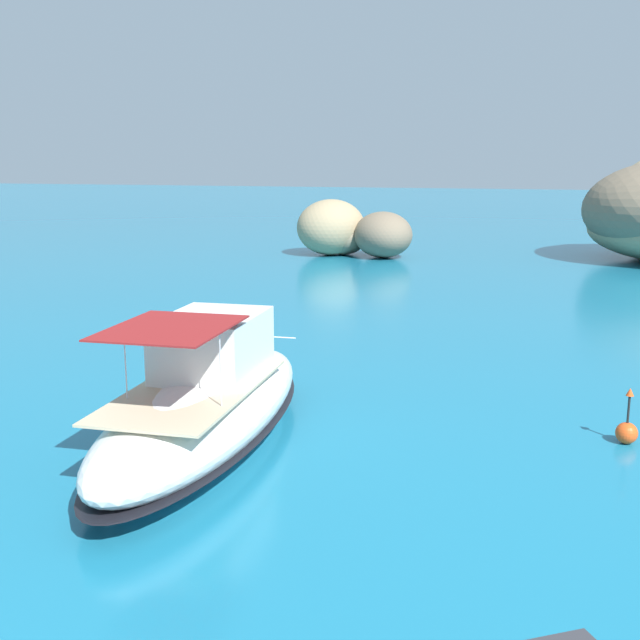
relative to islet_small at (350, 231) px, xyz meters
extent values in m
ellipsoid|color=#84755B|center=(-0.68, 0.57, -0.35)|extent=(4.88, 5.35, 3.03)
ellipsoid|color=#9E8966|center=(-1.52, -0.02, 0.26)|extent=(6.82, 7.16, 4.25)
ellipsoid|color=#756651|center=(2.66, -0.35, -0.15)|extent=(6.22, 6.72, 3.42)
ellipsoid|color=white|center=(7.64, -39.64, -0.93)|extent=(4.15, 11.22, 1.87)
ellipsoid|color=black|center=(7.64, -39.64, -1.35)|extent=(4.23, 11.44, 0.22)
cube|color=#C6B793|center=(7.70, -40.46, -0.14)|extent=(3.27, 6.25, 0.06)
cube|color=silver|center=(7.60, -39.09, 0.66)|extent=(2.54, 3.25, 1.54)
cube|color=#2D4756|center=(7.47, -37.53, 0.82)|extent=(2.16, 0.50, 0.81)
cylinder|color=silver|center=(7.30, -35.36, 0.04)|extent=(2.30, 0.22, 0.04)
cube|color=maroon|center=(7.79, -41.55, 1.62)|extent=(2.82, 3.49, 0.04)
cylinder|color=silver|center=(6.64, -41.64, 0.74)|extent=(0.03, 0.03, 1.76)
cylinder|color=silver|center=(8.94, -41.46, 0.74)|extent=(0.03, 0.03, 1.76)
sphere|color=#E54C19|center=(17.80, -36.14, -1.58)|extent=(0.56, 0.56, 0.56)
cylinder|color=black|center=(17.80, -36.14, -1.08)|extent=(0.06, 0.06, 1.00)
cone|color=#E54C19|center=(17.80, -36.14, -0.48)|extent=(0.20, 0.20, 0.20)
camera|label=1|loc=(16.18, -56.37, 5.27)|focal=43.16mm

